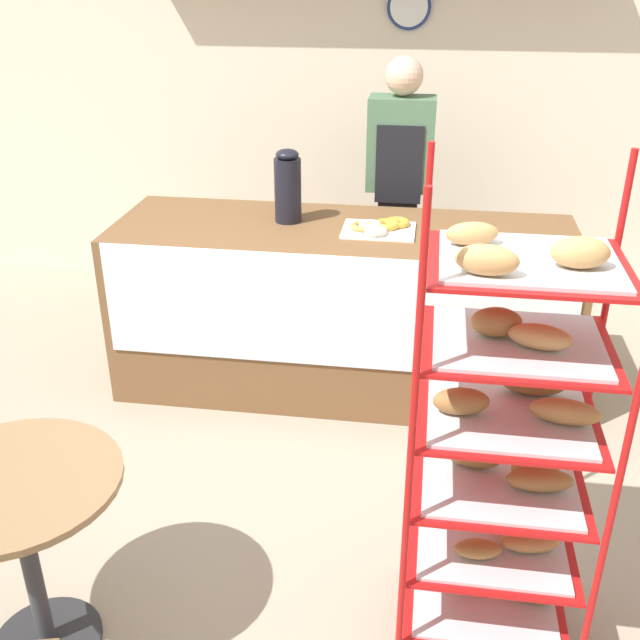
{
  "coord_description": "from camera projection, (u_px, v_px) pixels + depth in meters",
  "views": [
    {
      "loc": [
        0.43,
        -2.41,
        2.2
      ],
      "look_at": [
        0.0,
        0.43,
        0.78
      ],
      "focal_mm": 42.0,
      "sensor_mm": 36.0,
      "label": 1
    }
  ],
  "objects": [
    {
      "name": "cafe_table",
      "position": [
        21.0,
        524.0,
        2.41
      ],
      "size": [
        0.68,
        0.68,
        0.72
      ],
      "color": "#262628",
      "rests_on": "ground_plane"
    },
    {
      "name": "back_wall",
      "position": [
        370.0,
        94.0,
        4.9
      ],
      "size": [
        10.0,
        0.3,
        2.7
      ],
      "color": "beige",
      "rests_on": "ground_plane"
    },
    {
      "name": "person_worker",
      "position": [
        399.0,
        190.0,
        4.42
      ],
      "size": [
        0.38,
        0.23,
        1.69
      ],
      "color": "#282833",
      "rests_on": "ground_plane"
    },
    {
      "name": "display_counter",
      "position": [
        342.0,
        309.0,
        4.06
      ],
      "size": [
        2.4,
        0.8,
        0.92
      ],
      "color": "brown",
      "rests_on": "ground_plane"
    },
    {
      "name": "coffee_carafe",
      "position": [
        288.0,
        187.0,
        3.87
      ],
      "size": [
        0.14,
        0.14,
        0.38
      ],
      "color": "black",
      "rests_on": "display_counter"
    },
    {
      "name": "ground_plane",
      "position": [
        305.0,
        530.0,
        3.16
      ],
      "size": [
        14.0,
        14.0,
        0.0
      ],
      "primitive_type": "plane",
      "color": "gray"
    },
    {
      "name": "donut_tray_counter",
      "position": [
        378.0,
        227.0,
        3.8
      ],
      "size": [
        0.37,
        0.29,
        0.05
      ],
      "color": "white",
      "rests_on": "display_counter"
    },
    {
      "name": "pastry_rack",
      "position": [
        507.0,
        450.0,
        2.38
      ],
      "size": [
        0.6,
        0.5,
        1.69
      ],
      "color": "#B71414",
      "rests_on": "ground_plane"
    }
  ]
}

